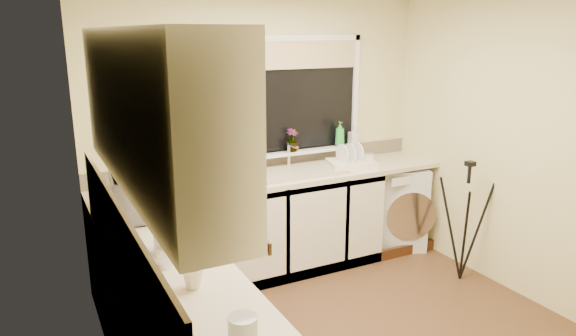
{
  "coord_description": "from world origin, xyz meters",
  "views": [
    {
      "loc": [
        -1.93,
        -2.77,
        2.13
      ],
      "look_at": [
        -0.23,
        0.55,
        1.15
      ],
      "focal_mm": 32.43,
      "sensor_mm": 36.0,
      "label": 1
    }
  ],
  "objects_px": {
    "soap_bottle_clear": "(353,135)",
    "cup_back": "(369,158)",
    "soap_bottle_green": "(340,134)",
    "steel_jar": "(164,257)",
    "laptop": "(205,177)",
    "dish_rack": "(351,164)",
    "washing_machine": "(391,205)",
    "microwave": "(141,193)",
    "cup_left": "(193,278)",
    "plant_b": "(256,142)",
    "plant_a": "(237,144)",
    "kettle": "(168,234)",
    "tripod": "(465,222)",
    "plant_c": "(292,140)"
  },
  "relations": [
    {
      "from": "tripod",
      "to": "steel_jar",
      "type": "distance_m",
      "value": 2.78
    },
    {
      "from": "soap_bottle_clear",
      "to": "cup_left",
      "type": "bearing_deg",
      "value": -139.65
    },
    {
      "from": "dish_rack",
      "to": "cup_back",
      "type": "height_order",
      "value": "cup_back"
    },
    {
      "from": "plant_a",
      "to": "plant_b",
      "type": "distance_m",
      "value": 0.18
    },
    {
      "from": "plant_b",
      "to": "cup_back",
      "type": "xyz_separation_m",
      "value": [
        1.11,
        -0.17,
        -0.23
      ]
    },
    {
      "from": "steel_jar",
      "to": "soap_bottle_clear",
      "type": "height_order",
      "value": "soap_bottle_clear"
    },
    {
      "from": "steel_jar",
      "to": "soap_bottle_clear",
      "type": "xyz_separation_m",
      "value": [
        2.28,
        1.59,
        0.18
      ]
    },
    {
      "from": "kettle",
      "to": "microwave",
      "type": "distance_m",
      "value": 0.74
    },
    {
      "from": "soap_bottle_green",
      "to": "cup_back",
      "type": "bearing_deg",
      "value": -39.17
    },
    {
      "from": "microwave",
      "to": "cup_left",
      "type": "xyz_separation_m",
      "value": [
        -0.01,
        -1.21,
        -0.1
      ]
    },
    {
      "from": "cup_back",
      "to": "plant_a",
      "type": "bearing_deg",
      "value": 172.51
    },
    {
      "from": "soap_bottle_green",
      "to": "cup_back",
      "type": "distance_m",
      "value": 0.37
    },
    {
      "from": "washing_machine",
      "to": "soap_bottle_clear",
      "type": "bearing_deg",
      "value": 172.98
    },
    {
      "from": "kettle",
      "to": "dish_rack",
      "type": "height_order",
      "value": "kettle"
    },
    {
      "from": "cup_back",
      "to": "tripod",
      "type": "bearing_deg",
      "value": -68.37
    },
    {
      "from": "plant_c",
      "to": "cup_back",
      "type": "distance_m",
      "value": 0.8
    },
    {
      "from": "kettle",
      "to": "cup_back",
      "type": "relative_size",
      "value": 2.09
    },
    {
      "from": "microwave",
      "to": "soap_bottle_clear",
      "type": "xyz_separation_m",
      "value": [
        2.21,
        0.67,
        0.09
      ]
    },
    {
      "from": "washing_machine",
      "to": "microwave",
      "type": "distance_m",
      "value": 2.69
    },
    {
      "from": "washing_machine",
      "to": "microwave",
      "type": "height_order",
      "value": "microwave"
    },
    {
      "from": "steel_jar",
      "to": "plant_b",
      "type": "xyz_separation_m",
      "value": [
        1.23,
        1.57,
        0.22
      ]
    },
    {
      "from": "steel_jar",
      "to": "plant_b",
      "type": "relative_size",
      "value": 0.45
    },
    {
      "from": "plant_b",
      "to": "soap_bottle_clear",
      "type": "distance_m",
      "value": 1.05
    },
    {
      "from": "dish_rack",
      "to": "soap_bottle_clear",
      "type": "height_order",
      "value": "soap_bottle_clear"
    },
    {
      "from": "kettle",
      "to": "microwave",
      "type": "bearing_deg",
      "value": 89.79
    },
    {
      "from": "dish_rack",
      "to": "tripod",
      "type": "xyz_separation_m",
      "value": [
        0.62,
        -0.85,
        -0.39
      ]
    },
    {
      "from": "steel_jar",
      "to": "cup_back",
      "type": "height_order",
      "value": "steel_jar"
    },
    {
      "from": "washing_machine",
      "to": "plant_b",
      "type": "relative_size",
      "value": 3.35
    },
    {
      "from": "laptop",
      "to": "dish_rack",
      "type": "xyz_separation_m",
      "value": [
        1.4,
        -0.08,
        -0.03
      ]
    },
    {
      "from": "washing_machine",
      "to": "dish_rack",
      "type": "height_order",
      "value": "dish_rack"
    },
    {
      "from": "washing_machine",
      "to": "plant_c",
      "type": "height_order",
      "value": "plant_c"
    },
    {
      "from": "tripod",
      "to": "cup_back",
      "type": "xyz_separation_m",
      "value": [
        -0.37,
        0.92,
        0.4
      ]
    },
    {
      "from": "soap_bottle_green",
      "to": "steel_jar",
      "type": "bearing_deg",
      "value": -143.28
    },
    {
      "from": "dish_rack",
      "to": "microwave",
      "type": "bearing_deg",
      "value": -153.92
    },
    {
      "from": "soap_bottle_green",
      "to": "soap_bottle_clear",
      "type": "bearing_deg",
      "value": 3.47
    },
    {
      "from": "tripod",
      "to": "microwave",
      "type": "bearing_deg",
      "value": -176.49
    },
    {
      "from": "plant_a",
      "to": "soap_bottle_clear",
      "type": "height_order",
      "value": "plant_a"
    },
    {
      "from": "washing_machine",
      "to": "steel_jar",
      "type": "xyz_separation_m",
      "value": [
        -2.64,
        -1.39,
        0.54
      ]
    },
    {
      "from": "soap_bottle_clear",
      "to": "cup_left",
      "type": "height_order",
      "value": "soap_bottle_clear"
    },
    {
      "from": "washing_machine",
      "to": "kettle",
      "type": "xyz_separation_m",
      "value": [
        -2.57,
        -1.21,
        0.6
      ]
    },
    {
      "from": "soap_bottle_clear",
      "to": "cup_back",
      "type": "height_order",
      "value": "soap_bottle_clear"
    },
    {
      "from": "tripod",
      "to": "soap_bottle_clear",
      "type": "height_order",
      "value": "soap_bottle_clear"
    },
    {
      "from": "kettle",
      "to": "washing_machine",
      "type": "bearing_deg",
      "value": 25.26
    },
    {
      "from": "kettle",
      "to": "plant_c",
      "type": "bearing_deg",
      "value": 42.65
    },
    {
      "from": "laptop",
      "to": "cup_back",
      "type": "distance_m",
      "value": 1.65
    },
    {
      "from": "laptop",
      "to": "steel_jar",
      "type": "xyz_separation_m",
      "value": [
        -0.69,
        -1.4,
        -0.01
      ]
    },
    {
      "from": "plant_c",
      "to": "soap_bottle_clear",
      "type": "relative_size",
      "value": 1.2
    },
    {
      "from": "cup_back",
      "to": "cup_left",
      "type": "xyz_separation_m",
      "value": [
        -2.28,
        -1.69,
        0.01
      ]
    },
    {
      "from": "laptop",
      "to": "dish_rack",
      "type": "bearing_deg",
      "value": -26.13
    },
    {
      "from": "kettle",
      "to": "soap_bottle_green",
      "type": "relative_size",
      "value": 0.93
    }
  ]
}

